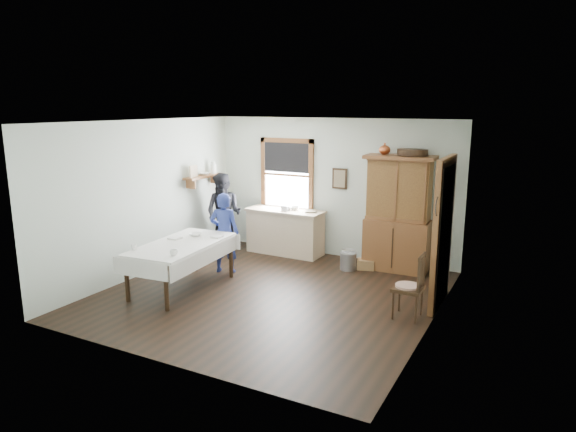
{
  "coord_description": "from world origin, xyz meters",
  "views": [
    {
      "loc": [
        3.81,
        -6.68,
        2.95
      ],
      "look_at": [
        0.16,
        0.3,
        1.23
      ],
      "focal_mm": 32.0,
      "sensor_mm": 36.0,
      "label": 1
    }
  ],
  "objects": [
    {
      "name": "spindle_chair",
      "position": [
        2.15,
        0.12,
        0.47
      ],
      "size": [
        0.44,
        0.44,
        0.95
      ],
      "primitive_type": "cube",
      "rotation": [
        0.0,
        0.0,
        -0.0
      ],
      "color": "black",
      "rests_on": "room"
    },
    {
      "name": "table_cup_b",
      "position": [
        -1.78,
        -1.07,
        0.81
      ],
      "size": [
        0.1,
        0.1,
        0.09
      ],
      "primitive_type": "imported",
      "rotation": [
        0.0,
        0.0,
        0.05
      ],
      "color": "white",
      "rests_on": "dining_table"
    },
    {
      "name": "window",
      "position": [
        -1.0,
        2.46,
        1.64
      ],
      "size": [
        1.18,
        0.07,
        1.48
      ],
      "color": "white",
      "rests_on": "room"
    },
    {
      "name": "figure_dark",
      "position": [
        -1.99,
        1.63,
        0.75
      ],
      "size": [
        0.78,
        0.63,
        1.5
      ],
      "primitive_type": "imported",
      "rotation": [
        0.0,
        0.0,
        0.09
      ],
      "color": "black",
      "rests_on": "room"
    },
    {
      "name": "woman_blue",
      "position": [
        -1.28,
        0.61,
        0.67
      ],
      "size": [
        0.56,
        0.45,
        1.34
      ],
      "primitive_type": "imported",
      "rotation": [
        0.0,
        0.0,
        3.45
      ],
      "color": "navy",
      "rests_on": "room"
    },
    {
      "name": "room",
      "position": [
        0.0,
        0.0,
        1.35
      ],
      "size": [
        5.01,
        5.01,
        2.7
      ],
      "color": "black",
      "rests_on": "ground"
    },
    {
      "name": "framed_picture",
      "position": [
        0.15,
        2.46,
        1.55
      ],
      "size": [
        0.3,
        0.04,
        0.4
      ],
      "primitive_type": "cube",
      "color": "black",
      "rests_on": "room"
    },
    {
      "name": "wicker_basket",
      "position": [
        0.92,
        1.92,
        0.09
      ],
      "size": [
        0.36,
        0.3,
        0.18
      ],
      "primitive_type": "cube",
      "rotation": [
        0.0,
        0.0,
        0.29
      ],
      "color": "olive",
      "rests_on": "room"
    },
    {
      "name": "china_hutch",
      "position": [
        1.4,
        2.15,
        1.04
      ],
      "size": [
        1.25,
        0.63,
        2.08
      ],
      "primitive_type": "cube",
      "rotation": [
        0.0,
        0.0,
        0.04
      ],
      "color": "brown",
      "rests_on": "room"
    },
    {
      "name": "counter_book",
      "position": [
        -0.44,
        2.18,
        0.91
      ],
      "size": [
        0.24,
        0.28,
        0.02
      ],
      "primitive_type": "imported",
      "rotation": [
        0.0,
        0.0,
        0.34
      ],
      "color": "#7D6D53",
      "rests_on": "work_counter"
    },
    {
      "name": "table_cup_a",
      "position": [
        -1.05,
        -1.03,
        0.81
      ],
      "size": [
        0.15,
        0.15,
        0.09
      ],
      "primitive_type": "imported",
      "rotation": [
        0.0,
        0.0,
        -0.4
      ],
      "color": "white",
      "rests_on": "dining_table"
    },
    {
      "name": "dining_table",
      "position": [
        -1.4,
        -0.43,
        0.38
      ],
      "size": [
        1.16,
        1.99,
        0.77
      ],
      "primitive_type": "cube",
      "rotation": [
        0.0,
        0.0,
        0.08
      ],
      "color": "white",
      "rests_on": "room"
    },
    {
      "name": "pail",
      "position": [
        0.64,
        1.75,
        0.16
      ],
      "size": [
        0.31,
        0.31,
        0.32
      ],
      "primitive_type": "cube",
      "rotation": [
        0.0,
        0.0,
        -0.05
      ],
      "color": "#96989E",
      "rests_on": "room"
    },
    {
      "name": "table_bowl",
      "position": [
        -1.49,
        0.05,
        0.8
      ],
      "size": [
        0.24,
        0.24,
        0.06
      ],
      "primitive_type": "imported",
      "rotation": [
        0.0,
        0.0,
        0.07
      ],
      "color": "white",
      "rests_on": "dining_table"
    },
    {
      "name": "rug_beater",
      "position": [
        2.45,
        0.3,
        1.72
      ],
      "size": [
        0.01,
        0.27,
        0.27
      ],
      "primitive_type": "torus",
      "rotation": [
        0.0,
        1.57,
        0.0
      ],
      "color": "black",
      "rests_on": "room"
    },
    {
      "name": "counter_bowl",
      "position": [
        -0.72,
        2.24,
        0.93
      ],
      "size": [
        0.22,
        0.22,
        0.07
      ],
      "primitive_type": "imported",
      "rotation": [
        0.0,
        0.0,
        0.07
      ],
      "color": "white",
      "rests_on": "work_counter"
    },
    {
      "name": "doorway",
      "position": [
        2.46,
        0.85,
        1.16
      ],
      "size": [
        0.09,
        1.14,
        2.22
      ],
      "color": "#4A4135",
      "rests_on": "room"
    },
    {
      "name": "shelf_bowl",
      "position": [
        -2.37,
        1.55,
        1.6
      ],
      "size": [
        0.22,
        0.22,
        0.05
      ],
      "primitive_type": "imported",
      "color": "white",
      "rests_on": "wall_shelf"
    },
    {
      "name": "work_counter",
      "position": [
        -0.87,
        2.15,
        0.45
      ],
      "size": [
        1.58,
        0.63,
        0.9
      ],
      "primitive_type": "cube",
      "rotation": [
        0.0,
        0.0,
        -0.02
      ],
      "color": "#CBB08D",
      "rests_on": "room"
    },
    {
      "name": "wall_shelf",
      "position": [
        -2.37,
        1.54,
        1.57
      ],
      "size": [
        0.24,
        1.0,
        0.44
      ],
      "color": "brown",
      "rests_on": "room"
    }
  ]
}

